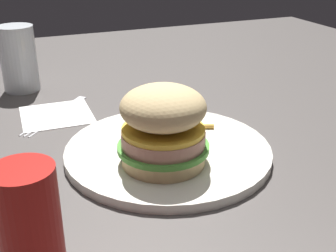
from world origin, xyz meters
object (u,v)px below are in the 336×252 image
object	(u,v)px
napkin	(57,115)
drink_glass	(19,61)
ketchup_bottle	(34,251)
plate	(168,151)
fries_pile	(174,124)
fork	(56,113)
sandwich	(162,126)

from	to	relation	value
napkin	drink_glass	size ratio (longest dim) A/B	0.92
drink_glass	ketchup_bottle	bearing A→B (deg)	176.33
plate	fries_pile	bearing A→B (deg)	-30.37
napkin	fork	bearing A→B (deg)	138.85
plate	napkin	distance (m)	0.23
plate	sandwich	world-z (taller)	sandwich
plate	sandwich	size ratio (longest dim) A/B	2.43
fork	drink_glass	world-z (taller)	drink_glass
napkin	ketchup_bottle	size ratio (longest dim) A/B	0.82
plate	sandwich	xyz separation A→B (m)	(-0.04, 0.02, 0.06)
fries_pile	ketchup_bottle	bearing A→B (deg)	140.57
napkin	plate	bearing A→B (deg)	-149.24
plate	fork	distance (m)	0.23
napkin	ketchup_bottle	world-z (taller)	ketchup_bottle
napkin	fork	distance (m)	0.00
drink_glass	fries_pile	bearing A→B (deg)	-147.11
fries_pile	drink_glass	world-z (taller)	drink_glass
sandwich	drink_glass	xyz separation A→B (m)	(0.38, 0.13, -0.01)
napkin	drink_glass	distance (m)	0.16
fries_pile	napkin	distance (m)	0.20
ketchup_bottle	plate	bearing A→B (deg)	-41.45
plate	fries_pile	size ratio (longest dim) A/B	2.76
fries_pile	napkin	size ratio (longest dim) A/B	0.89
drink_glass	napkin	bearing A→B (deg)	-165.57
plate	fork	xyz separation A→B (m)	(0.19, 0.12, -0.00)
ketchup_bottle	fork	bearing A→B (deg)	-10.15
sandwich	napkin	xyz separation A→B (m)	(0.23, 0.09, -0.06)
fries_pile	drink_glass	size ratio (longest dim) A/B	0.83
sandwich	napkin	distance (m)	0.26
plate	drink_glass	distance (m)	0.38
sandwich	fries_pile	size ratio (longest dim) A/B	1.14
plate	fork	size ratio (longest dim) A/B	1.92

